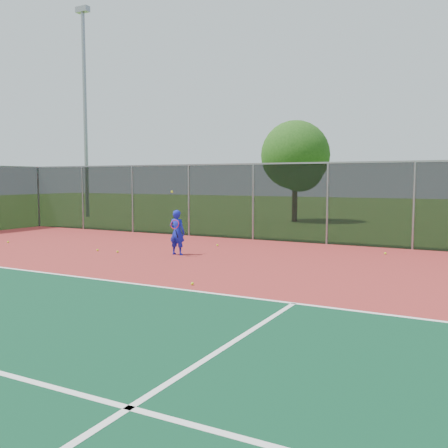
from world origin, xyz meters
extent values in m
plane|color=#345919|center=(0.00, 0.00, 0.00)|extent=(120.00, 120.00, 0.00)
cube|color=maroon|center=(0.00, 2.00, 0.01)|extent=(30.00, 20.00, 0.02)
cube|color=white|center=(2.00, 3.00, 0.03)|extent=(22.00, 0.10, 0.00)
cube|color=white|center=(2.00, -2.00, 0.03)|extent=(18.00, 0.10, 0.00)
cube|color=black|center=(0.00, 12.00, 1.52)|extent=(30.00, 0.04, 3.00)
cube|color=gray|center=(0.00, 12.00, 3.02)|extent=(30.00, 0.06, 0.06)
imported|color=#141FC0|center=(-3.45, 7.21, 0.74)|extent=(0.54, 0.37, 1.43)
cylinder|color=black|center=(-3.30, 6.96, 0.73)|extent=(0.03, 0.15, 0.27)
torus|color=#A51414|center=(-3.30, 6.86, 1.03)|extent=(0.30, 0.13, 0.29)
sphere|color=#BFE31A|center=(-3.70, 7.31, 2.02)|extent=(0.07, 0.07, 0.07)
sphere|color=#BFE31A|center=(2.39, 10.38, 0.06)|extent=(0.07, 0.07, 0.07)
sphere|color=#BFE31A|center=(-10.73, 6.69, 0.06)|extent=(0.07, 0.07, 0.07)
sphere|color=#BFE31A|center=(-6.27, 6.65, 0.06)|extent=(0.07, 0.07, 0.07)
sphere|color=#BFE31A|center=(-3.31, 9.62, 0.06)|extent=(0.07, 0.07, 0.07)
sphere|color=#BFE31A|center=(-0.63, 3.53, 0.06)|extent=(0.07, 0.07, 0.07)
sphere|color=#BFE31A|center=(-5.41, 6.66, 0.06)|extent=(0.07, 0.07, 0.07)
cylinder|color=gray|center=(-17.75, 18.40, 6.42)|extent=(0.24, 0.24, 12.84)
cube|color=gray|center=(-17.75, 18.40, 13.02)|extent=(0.90, 0.40, 0.35)
cylinder|color=#382314|center=(-4.57, 21.12, 1.10)|extent=(0.30, 0.30, 2.20)
sphere|color=#1D4813|center=(-4.57, 21.12, 3.79)|extent=(3.91, 3.91, 3.91)
sphere|color=#1D4813|center=(-4.17, 20.82, 3.05)|extent=(2.69, 2.69, 2.69)
camera|label=1|loc=(5.23, -5.97, 2.42)|focal=40.00mm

